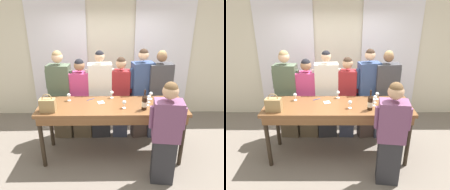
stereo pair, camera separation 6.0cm
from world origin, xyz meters
TOP-DOWN VIEW (x-y plane):
  - ground_plane at (0.00, 0.00)m, footprint 18.00×18.00m
  - wall_back at (0.00, 1.71)m, footprint 12.00×0.06m
  - curtain_panel_left at (-1.19, 1.64)m, footprint 1.30×0.03m
  - curtain_panel_right at (1.19, 1.64)m, footprint 1.30×0.03m
  - tasting_bar at (0.00, -0.02)m, footprint 2.48×0.76m
  - wine_bottle at (0.52, -0.18)m, footprint 0.09×0.09m
  - handbag at (-1.02, -0.22)m, footprint 0.24×0.14m
  - wine_glass_front_left at (0.60, -0.03)m, footprint 0.07×0.07m
  - wine_glass_front_mid at (0.97, 0.12)m, footprint 0.07×0.07m
  - wine_glass_front_right at (0.00, 0.30)m, footprint 0.07×0.07m
  - wine_glass_center_left at (0.64, 0.09)m, footprint 0.07×0.07m
  - wine_glass_center_mid at (-0.76, 0.19)m, footprint 0.07×0.07m
  - wine_glass_center_right at (0.20, -0.12)m, footprint 0.07×0.07m
  - wine_glass_back_left at (0.70, 0.23)m, footprint 0.07×0.07m
  - napkin at (-0.19, 0.10)m, footprint 0.14×0.14m
  - pen at (-0.38, 0.22)m, footprint 0.13×0.09m
  - guest_olive_jacket at (-1.00, 0.63)m, footprint 0.54×0.28m
  - guest_pink_top at (-0.60, 0.63)m, footprint 0.55×0.24m
  - guest_cream_sweater at (-0.22, 0.63)m, footprint 0.56×0.26m
  - guest_striped_shirt at (0.18, 0.63)m, footprint 0.47×0.23m
  - guest_navy_coat at (0.59, 0.63)m, footprint 0.52×0.32m
  - guest_beige_cap at (0.93, 0.63)m, footprint 0.57×0.29m
  - host_pouring at (0.77, -0.66)m, footprint 0.52×0.30m

SIDE VIEW (x-z plane):
  - ground_plane at x=0.00m, z-range 0.00..0.00m
  - guest_pink_top at x=-0.60m, z-range 0.02..1.68m
  - host_pouring at x=0.77m, z-range 0.03..1.69m
  - guest_striped_shirt at x=0.18m, z-range 0.04..1.73m
  - tasting_bar at x=0.00m, z-range 0.40..1.42m
  - guest_cream_sweater at x=-0.22m, z-range 0.01..1.83m
  - guest_beige_cap at x=0.93m, z-range 0.02..1.83m
  - guest_olive_jacket at x=-1.00m, z-range 0.03..1.84m
  - guest_navy_coat at x=0.59m, z-range 0.03..1.87m
  - napkin at x=-0.19m, z-range 1.02..1.02m
  - pen at x=-0.38m, z-range 1.02..1.02m
  - wine_glass_front_left at x=0.60m, z-range 1.05..1.18m
  - wine_glass_front_right at x=0.00m, z-range 1.05..1.18m
  - wine_glass_center_mid at x=-0.76m, z-range 1.05..1.18m
  - wine_glass_back_left at x=0.70m, z-range 1.05..1.18m
  - wine_glass_front_mid at x=0.97m, z-range 1.05..1.18m
  - wine_glass_center_left at x=0.64m, z-range 1.05..1.18m
  - wine_glass_center_right at x=0.20m, z-range 1.05..1.18m
  - handbag at x=-1.02m, z-range 0.98..1.28m
  - wine_bottle at x=0.52m, z-range 0.97..1.31m
  - curtain_panel_left at x=-1.19m, z-range 0.00..2.69m
  - curtain_panel_right at x=1.19m, z-range 0.00..2.69m
  - wall_back at x=0.00m, z-range 0.00..2.80m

